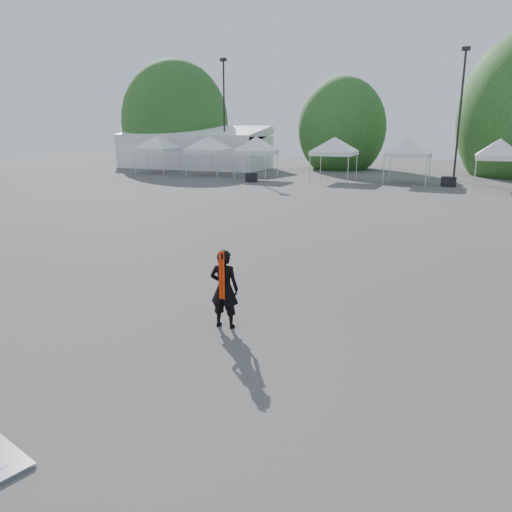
% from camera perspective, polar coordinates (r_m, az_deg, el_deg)
% --- Properties ---
extents(ground, '(120.00, 120.00, 0.00)m').
position_cam_1_polar(ground, '(11.75, 0.54, -5.40)').
color(ground, '#474442').
rests_on(ground, ground).
extents(marquee, '(15.00, 6.25, 4.23)m').
position_cam_1_polar(marquee, '(52.32, -7.10, 12.10)').
color(marquee, white).
rests_on(marquee, ground).
extents(light_pole_west, '(0.60, 0.25, 10.30)m').
position_cam_1_polar(light_pole_west, '(49.52, -3.67, 16.45)').
color(light_pole_west, black).
rests_on(light_pole_west, ground).
extents(light_pole_east, '(0.60, 0.25, 9.80)m').
position_cam_1_polar(light_pole_east, '(42.25, 22.33, 15.46)').
color(light_pole_east, black).
rests_on(light_pole_east, ground).
extents(tree_far_w, '(4.80, 4.80, 7.30)m').
position_cam_1_polar(tree_far_w, '(56.92, -9.22, 14.79)').
color(tree_far_w, '#382314').
rests_on(tree_far_w, ground).
extents(tree_mid_w, '(4.16, 4.16, 6.33)m').
position_cam_1_polar(tree_mid_w, '(51.68, 9.79, 14.15)').
color(tree_mid_w, '#382314').
rests_on(tree_mid_w, ground).
extents(tent_a, '(4.47, 4.47, 3.88)m').
position_cam_1_polar(tent_a, '(47.02, -11.23, 13.02)').
color(tent_a, silver).
rests_on(tent_a, ground).
extents(tent_b, '(4.49, 4.49, 3.88)m').
position_cam_1_polar(tent_b, '(43.92, -5.41, 13.14)').
color(tent_b, silver).
rests_on(tent_b, ground).
extents(tent_c, '(4.06, 4.06, 3.88)m').
position_cam_1_polar(tent_c, '(41.03, 0.03, 13.12)').
color(tent_c, silver).
rests_on(tent_c, ground).
extents(tent_d, '(4.47, 4.47, 3.88)m').
position_cam_1_polar(tent_d, '(39.87, 8.98, 12.91)').
color(tent_d, silver).
rests_on(tent_d, ground).
extents(tent_e, '(4.43, 4.43, 3.88)m').
position_cam_1_polar(tent_e, '(38.66, 17.10, 12.42)').
color(tent_e, silver).
rests_on(tent_e, ground).
extents(tent_f, '(4.02, 4.02, 3.88)m').
position_cam_1_polar(tent_f, '(37.33, 26.14, 11.56)').
color(tent_f, silver).
rests_on(tent_f, ground).
extents(man, '(0.63, 0.45, 1.64)m').
position_cam_1_polar(man, '(10.16, -3.65, -3.73)').
color(man, black).
rests_on(man, ground).
extents(crate_west, '(1.02, 0.90, 0.67)m').
position_cam_1_polar(crate_west, '(38.42, -0.52, 8.96)').
color(crate_west, black).
rests_on(crate_west, ground).
extents(crate_mid, '(1.01, 0.86, 0.68)m').
position_cam_1_polar(crate_mid, '(37.78, 21.15, 7.93)').
color(crate_mid, black).
rests_on(crate_mid, ground).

